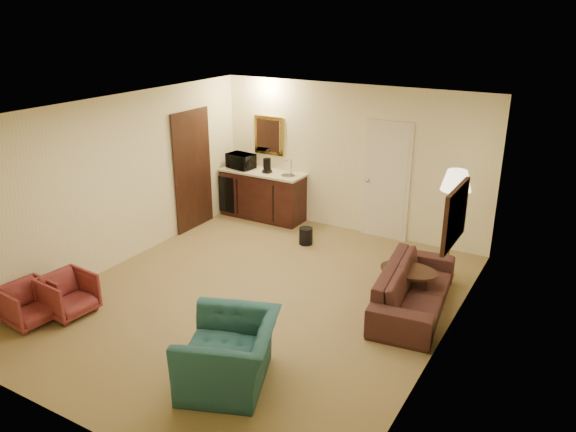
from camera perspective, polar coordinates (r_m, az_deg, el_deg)
name	(u,v)px	position (r m, az deg, el deg)	size (l,w,h in m)	color
ground	(258,298)	(7.89, -3.06, -8.27)	(6.00, 6.00, 0.00)	olive
room_walls	(280,165)	(7.90, -0.83, 5.25)	(5.02, 6.01, 2.61)	#F6E6B8
wetbar_cabinet	(263,195)	(10.64, -2.58, 2.18)	(1.64, 0.58, 0.92)	#351711
sofa	(415,281)	(7.62, 12.74, -6.50)	(2.03, 0.59, 0.80)	black
teal_armchair	(229,344)	(6.06, -6.02, -12.80)	(1.09, 0.71, 0.96)	#215153
rose_chair_near	(29,302)	(7.88, -24.84, -7.93)	(0.57, 0.53, 0.59)	brown
rose_chair_far	(68,293)	(7.89, -21.45, -7.28)	(0.59, 0.55, 0.61)	brown
coffee_table	(408,284)	(7.91, 12.06, -6.80)	(0.79, 0.53, 0.45)	#331911
floor_lamp	(452,224)	(8.55, 16.31, -0.75)	(0.43, 0.43, 1.64)	#B1953B
waste_bin	(306,236)	(9.53, 1.83, -2.05)	(0.23, 0.23, 0.29)	black
microwave	(241,159)	(10.70, -4.83, 5.76)	(0.51, 0.28, 0.34)	black
coffee_maker	(267,166)	(10.38, -2.14, 5.15)	(0.14, 0.14, 0.27)	black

